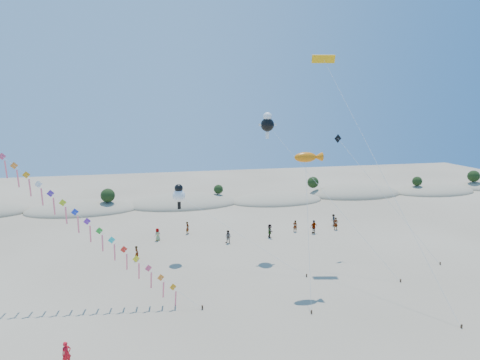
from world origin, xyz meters
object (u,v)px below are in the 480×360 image
at_px(parafoil_kite, 325,63).
at_px(flyer_foreground, 66,354).
at_px(fish_kite, 308,158).
at_px(kite_train, 16,168).

relative_size(parafoil_kite, flyer_foreground, 13.61).
relative_size(fish_kite, parafoil_kite, 0.57).
height_order(kite_train, parafoil_kite, kite_train).
relative_size(kite_train, flyer_foreground, 17.38).
distance_m(kite_train, parafoil_kite, 30.84).
bearing_deg(fish_kite, flyer_foreground, -156.83).
bearing_deg(parafoil_kite, fish_kite, -122.46).
xyz_separation_m(fish_kite, parafoil_kite, (4.46, 7.01, 8.98)).
height_order(kite_train, flyer_foreground, kite_train).
distance_m(fish_kite, parafoil_kite, 12.23).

